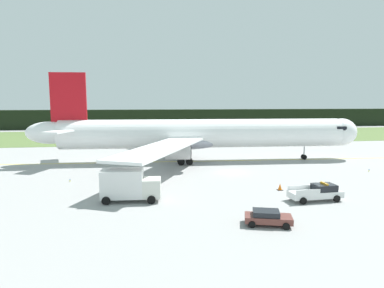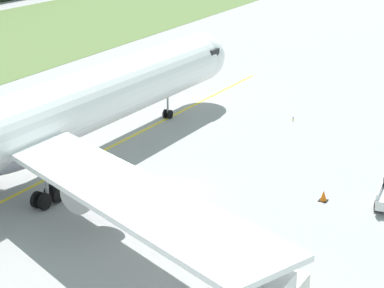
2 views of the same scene
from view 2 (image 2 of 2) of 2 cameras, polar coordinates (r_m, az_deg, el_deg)
ground at (r=51.78m, az=-1.64°, el=-3.92°), size 320.00×320.00×0.00m
taxiway_centerline_main at (r=54.93m, az=-12.17°, el=-2.96°), size 79.29×4.14×0.01m
airliner at (r=52.80m, az=-13.05°, el=1.71°), size 59.13×50.30×15.51m
apron_cone at (r=50.83m, az=10.89°, el=-4.26°), size 0.64×0.64×0.80m
taxiway_edge_light_east at (r=69.13m, az=8.41°, el=2.10°), size 0.12×0.12×0.39m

